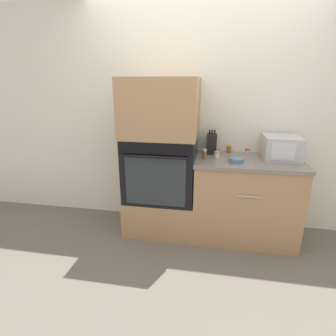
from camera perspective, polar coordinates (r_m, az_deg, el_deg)
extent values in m
plane|color=#6B6056|center=(2.89, 5.18, -16.53)|extent=(12.00, 12.00, 0.00)
cube|color=silver|center=(3.03, 6.95, 10.61)|extent=(8.00, 0.05, 2.50)
cube|color=#A87F56|center=(3.08, -1.44, -9.64)|extent=(0.77, 0.60, 0.40)
cube|color=black|center=(2.87, -1.53, 0.06)|extent=(0.75, 0.59, 0.69)
cube|color=black|center=(2.51, -2.95, 4.18)|extent=(0.72, 0.01, 0.12)
cube|color=#33E54C|center=(2.51, -2.97, 4.16)|extent=(0.09, 0.00, 0.03)
cube|color=#282D33|center=(2.61, -2.84, -2.95)|extent=(0.61, 0.01, 0.51)
cylinder|color=black|center=(2.50, -3.09, 2.38)|extent=(0.63, 0.02, 0.02)
cube|color=#A87F56|center=(2.74, -1.64, 12.92)|extent=(0.77, 0.60, 0.60)
cube|color=#A87F56|center=(2.96, 16.30, -6.86)|extent=(1.06, 0.60, 0.85)
cube|color=slate|center=(2.80, 17.09, 1.42)|extent=(1.08, 0.63, 0.03)
cylinder|color=#B7B7BC|center=(2.60, 17.31, -5.95)|extent=(0.22, 0.01, 0.01)
cube|color=#B2B5BA|center=(2.91, 23.42, 4.09)|extent=(0.35, 0.36, 0.24)
cube|color=silver|center=(2.73, 23.80, 3.21)|extent=(0.22, 0.01, 0.16)
cube|color=black|center=(2.93, 9.47, 5.19)|extent=(0.11, 0.13, 0.22)
cylinder|color=black|center=(2.90, 9.06, 7.74)|extent=(0.02, 0.02, 0.04)
cylinder|color=black|center=(2.90, 9.60, 7.71)|extent=(0.02, 0.02, 0.04)
cylinder|color=black|center=(2.90, 10.14, 7.68)|extent=(0.02, 0.02, 0.04)
cylinder|color=#517599|center=(2.67, 14.67, 1.67)|extent=(0.14, 0.14, 0.04)
cylinder|color=brown|center=(3.01, 13.11, 3.93)|extent=(0.05, 0.05, 0.07)
cylinder|color=gold|center=(3.00, 13.18, 4.81)|extent=(0.04, 0.04, 0.02)
cylinder|color=silver|center=(2.99, 16.89, 3.30)|extent=(0.05, 0.05, 0.05)
cylinder|color=red|center=(2.98, 16.94, 3.90)|extent=(0.05, 0.05, 0.01)
cylinder|color=brown|center=(2.72, 7.95, 2.83)|extent=(0.04, 0.04, 0.08)
cylinder|color=#B7B7BC|center=(2.71, 8.00, 3.87)|extent=(0.04, 0.04, 0.02)
cylinder|color=silver|center=(2.79, 10.56, 2.74)|extent=(0.06, 0.06, 0.05)
cylinder|color=gold|center=(2.78, 10.59, 3.36)|extent=(0.05, 0.05, 0.01)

